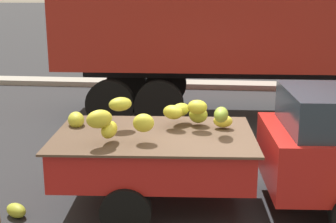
% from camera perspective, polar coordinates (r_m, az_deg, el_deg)
% --- Properties ---
extents(ground, '(220.00, 220.00, 0.00)m').
position_cam_1_polar(ground, '(6.86, 8.70, -11.30)').
color(ground, '#28282B').
extents(curb_strip, '(80.00, 0.80, 0.16)m').
position_cam_1_polar(curb_strip, '(14.89, 7.40, 3.22)').
color(curb_strip, gray).
rests_on(curb_strip, ground).
extents(pickup_truck, '(4.88, 2.10, 1.70)m').
position_cam_1_polar(pickup_truck, '(6.59, 14.83, -4.45)').
color(pickup_truck, '#B21E19').
rests_on(pickup_truck, ground).
extents(semi_trailer, '(12.10, 3.08, 3.95)m').
position_cam_1_polar(semi_trailer, '(11.46, 17.66, 11.72)').
color(semi_trailer, maroon).
rests_on(semi_trailer, ground).
extents(fallen_banana_bunch_near_tailgate, '(0.40, 0.36, 0.18)m').
position_cam_1_polar(fallen_banana_bunch_near_tailgate, '(6.77, -18.03, -11.41)').
color(fallen_banana_bunch_near_tailgate, '#A0A82D').
rests_on(fallen_banana_bunch_near_tailgate, ground).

